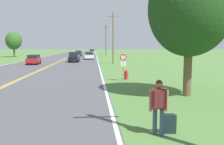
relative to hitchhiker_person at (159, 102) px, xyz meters
name	(u,v)px	position (x,y,z in m)	size (l,w,h in m)	color
hitchhiker_person	(159,102)	(0.00, 0.00, 0.00)	(0.62, 0.46, 1.81)	#38476B
suitcase	(169,124)	(0.40, 0.16, -0.79)	(0.47, 0.19, 0.68)	#19282D
fire_hydrant	(126,75)	(0.71, 12.93, -0.69)	(0.46, 0.30, 0.83)	red
traffic_sign	(123,60)	(0.37, 12.12, 0.60)	(0.60, 0.10, 2.29)	gray
utility_pole_midground	(113,38)	(1.07, 30.97, 3.12)	(1.80, 0.24, 8.16)	brown
utility_pole_far	(106,40)	(1.60, 63.84, 3.64)	(1.80, 0.24, 9.18)	brown
tree_left_verge	(190,9)	(3.34, 5.95, 3.85)	(4.69, 4.69, 7.68)	brown
tree_mid_treeline	(14,41)	(-23.20, 57.77, 3.21)	(4.15, 4.15, 6.73)	brown
car_red_hatchback_approaching	(34,59)	(-11.53, 30.99, -0.28)	(1.83, 3.66, 1.54)	black
car_black_suv_mid_near	(74,57)	(-5.62, 36.19, -0.16)	(1.88, 4.03, 1.83)	black
car_white_sedan_mid_far	(89,55)	(-3.07, 45.39, -0.29)	(2.06, 4.53, 1.62)	black
car_dark_green_sedan_receding	(89,54)	(-3.30, 53.73, -0.34)	(1.97, 4.58, 1.50)	black
car_dark_blue_suv_distant	(79,53)	(-6.43, 62.20, -0.24)	(1.77, 4.80, 1.62)	black
car_champagne_van_horizon	(92,51)	(-2.77, 82.70, -0.22)	(1.96, 4.36, 1.72)	black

